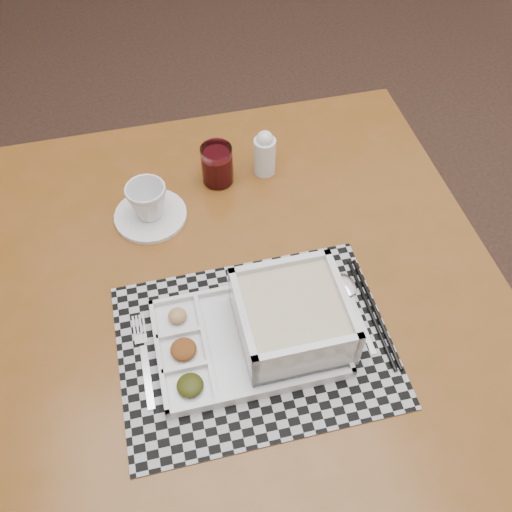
{
  "coord_description": "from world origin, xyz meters",
  "views": [
    {
      "loc": [
        -0.88,
        -1.24,
        1.65
      ],
      "look_at": [
        -0.69,
        -0.66,
        0.86
      ],
      "focal_mm": 40.0,
      "sensor_mm": 36.0,
      "label": 1
    }
  ],
  "objects_px": {
    "juice_glass": "(217,166)",
    "serving_tray": "(280,323)",
    "cup": "(148,201)",
    "creamer_bottle": "(265,153)",
    "dining_table": "(235,308)"
  },
  "relations": [
    {
      "from": "serving_tray",
      "to": "creamer_bottle",
      "type": "bearing_deg",
      "value": 75.07
    },
    {
      "from": "serving_tray",
      "to": "cup",
      "type": "xyz_separation_m",
      "value": [
        -0.16,
        0.35,
        0.01
      ]
    },
    {
      "from": "cup",
      "to": "creamer_bottle",
      "type": "xyz_separation_m",
      "value": [
        0.27,
        0.06,
        0.0
      ]
    },
    {
      "from": "serving_tray",
      "to": "cup",
      "type": "height_order",
      "value": "serving_tray"
    },
    {
      "from": "dining_table",
      "to": "serving_tray",
      "type": "distance_m",
      "value": 0.18
    },
    {
      "from": "dining_table",
      "to": "serving_tray",
      "type": "xyz_separation_m",
      "value": [
        0.05,
        -0.13,
        0.12
      ]
    },
    {
      "from": "serving_tray",
      "to": "juice_glass",
      "type": "relative_size",
      "value": 3.8
    },
    {
      "from": "juice_glass",
      "to": "dining_table",
      "type": "bearing_deg",
      "value": -99.96
    },
    {
      "from": "juice_glass",
      "to": "serving_tray",
      "type": "bearing_deg",
      "value": -90.37
    },
    {
      "from": "juice_glass",
      "to": "creamer_bottle",
      "type": "distance_m",
      "value": 0.11
    },
    {
      "from": "creamer_bottle",
      "to": "serving_tray",
      "type": "bearing_deg",
      "value": -104.93
    },
    {
      "from": "dining_table",
      "to": "juice_glass",
      "type": "bearing_deg",
      "value": 80.04
    },
    {
      "from": "serving_tray",
      "to": "cup",
      "type": "relative_size",
      "value": 4.17
    },
    {
      "from": "dining_table",
      "to": "serving_tray",
      "type": "bearing_deg",
      "value": -70.18
    },
    {
      "from": "dining_table",
      "to": "cup",
      "type": "distance_m",
      "value": 0.28
    }
  ]
}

